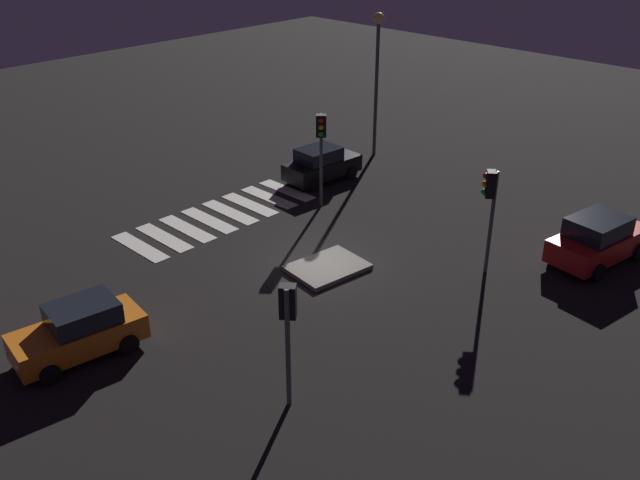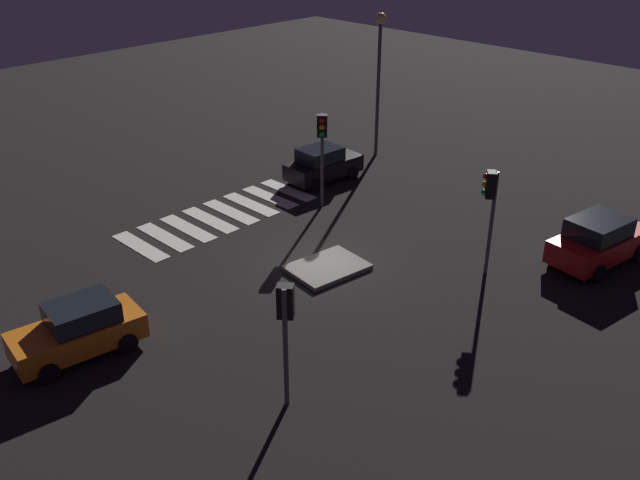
{
  "view_description": "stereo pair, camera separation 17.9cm",
  "coord_description": "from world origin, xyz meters",
  "px_view_note": "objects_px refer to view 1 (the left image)",
  "views": [
    {
      "loc": [
        16.64,
        16.1,
        12.78
      ],
      "look_at": [
        0.0,
        0.0,
        1.0
      ],
      "focal_mm": 39.07,
      "sensor_mm": 36.0,
      "label": 1
    },
    {
      "loc": [
        16.51,
        16.23,
        12.78
      ],
      "look_at": [
        0.0,
        0.0,
        1.0
      ],
      "focal_mm": 39.07,
      "sensor_mm": 36.0,
      "label": 2
    }
  ],
  "objects_px": {
    "traffic_island": "(327,267)",
    "street_lamp": "(377,60)",
    "traffic_light_south": "(321,138)",
    "car_orange": "(79,331)",
    "traffic_light_west": "(490,197)",
    "car_black": "(321,164)",
    "car_red": "(598,240)",
    "traffic_light_north": "(288,316)"
  },
  "relations": [
    {
      "from": "traffic_island",
      "to": "street_lamp",
      "type": "relative_size",
      "value": 0.41
    },
    {
      "from": "traffic_light_south",
      "to": "car_orange",
      "type": "bearing_deg",
      "value": -33.16
    },
    {
      "from": "traffic_light_south",
      "to": "traffic_light_west",
      "type": "bearing_deg",
      "value": 45.81
    },
    {
      "from": "car_black",
      "to": "traffic_light_south",
      "type": "xyz_separation_m",
      "value": [
        2.28,
        2.18,
        2.39
      ]
    },
    {
      "from": "car_black",
      "to": "car_red",
      "type": "bearing_deg",
      "value": -80.15
    },
    {
      "from": "car_red",
      "to": "traffic_light_south",
      "type": "height_order",
      "value": "traffic_light_south"
    },
    {
      "from": "car_red",
      "to": "car_orange",
      "type": "bearing_deg",
      "value": 161.35
    },
    {
      "from": "traffic_light_north",
      "to": "street_lamp",
      "type": "bearing_deg",
      "value": -4.5
    },
    {
      "from": "car_orange",
      "to": "traffic_light_north",
      "type": "xyz_separation_m",
      "value": [
        -2.91,
        6.12,
        1.97
      ]
    },
    {
      "from": "traffic_island",
      "to": "traffic_light_west",
      "type": "height_order",
      "value": "traffic_light_west"
    },
    {
      "from": "car_red",
      "to": "traffic_light_south",
      "type": "bearing_deg",
      "value": 117.14
    },
    {
      "from": "traffic_light_south",
      "to": "car_red",
      "type": "bearing_deg",
      "value": 64.75
    },
    {
      "from": "traffic_island",
      "to": "car_red",
      "type": "relative_size",
      "value": 0.67
    },
    {
      "from": "traffic_island",
      "to": "traffic_light_north",
      "type": "height_order",
      "value": "traffic_light_north"
    },
    {
      "from": "traffic_light_west",
      "to": "street_lamp",
      "type": "xyz_separation_m",
      "value": [
        -6.98,
        -11.09,
        1.99
      ]
    },
    {
      "from": "car_black",
      "to": "street_lamp",
      "type": "bearing_deg",
      "value": 10.72
    },
    {
      "from": "car_red",
      "to": "street_lamp",
      "type": "relative_size",
      "value": 0.61
    },
    {
      "from": "traffic_island",
      "to": "car_orange",
      "type": "distance_m",
      "value": 9.21
    },
    {
      "from": "car_black",
      "to": "street_lamp",
      "type": "height_order",
      "value": "street_lamp"
    },
    {
      "from": "car_red",
      "to": "car_black",
      "type": "height_order",
      "value": "car_red"
    },
    {
      "from": "street_lamp",
      "to": "car_orange",
      "type": "bearing_deg",
      "value": 14.42
    },
    {
      "from": "car_red",
      "to": "traffic_light_west",
      "type": "height_order",
      "value": "traffic_light_west"
    },
    {
      "from": "car_red",
      "to": "car_black",
      "type": "relative_size",
      "value": 1.13
    },
    {
      "from": "traffic_light_north",
      "to": "street_lamp",
      "type": "height_order",
      "value": "street_lamp"
    },
    {
      "from": "car_red",
      "to": "car_black",
      "type": "distance_m",
      "value": 13.27
    },
    {
      "from": "traffic_island",
      "to": "traffic_light_west",
      "type": "distance_m",
      "value": 6.43
    },
    {
      "from": "car_orange",
      "to": "traffic_island",
      "type": "bearing_deg",
      "value": 176.91
    },
    {
      "from": "car_red",
      "to": "street_lamp",
      "type": "xyz_separation_m",
      "value": [
        -3.25,
        -13.74,
        4.1
      ]
    },
    {
      "from": "traffic_island",
      "to": "car_black",
      "type": "bearing_deg",
      "value": -134.6
    },
    {
      "from": "car_orange",
      "to": "traffic_light_south",
      "type": "height_order",
      "value": "traffic_light_south"
    },
    {
      "from": "car_orange",
      "to": "street_lamp",
      "type": "distance_m",
      "value": 20.91
    },
    {
      "from": "traffic_light_south",
      "to": "traffic_island",
      "type": "bearing_deg",
      "value": 2.79
    },
    {
      "from": "car_orange",
      "to": "street_lamp",
      "type": "xyz_separation_m",
      "value": [
        -19.85,
        -5.1,
        4.19
      ]
    },
    {
      "from": "traffic_light_north",
      "to": "traffic_light_south",
      "type": "height_order",
      "value": "traffic_light_south"
    },
    {
      "from": "traffic_light_north",
      "to": "traffic_light_west",
      "type": "xyz_separation_m",
      "value": [
        -9.96,
        -0.14,
        0.23
      ]
    },
    {
      "from": "traffic_island",
      "to": "car_black",
      "type": "height_order",
      "value": "car_black"
    },
    {
      "from": "car_orange",
      "to": "traffic_light_south",
      "type": "distance_m",
      "value": 13.39
    },
    {
      "from": "car_orange",
      "to": "street_lamp",
      "type": "bearing_deg",
      "value": -157.59
    },
    {
      "from": "traffic_island",
      "to": "car_black",
      "type": "relative_size",
      "value": 0.76
    },
    {
      "from": "traffic_island",
      "to": "traffic_light_west",
      "type": "xyz_separation_m",
      "value": [
        -3.86,
        4.23,
        2.95
      ]
    },
    {
      "from": "car_black",
      "to": "traffic_light_south",
      "type": "distance_m",
      "value": 3.96
    },
    {
      "from": "traffic_island",
      "to": "traffic_light_south",
      "type": "height_order",
      "value": "traffic_light_south"
    }
  ]
}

